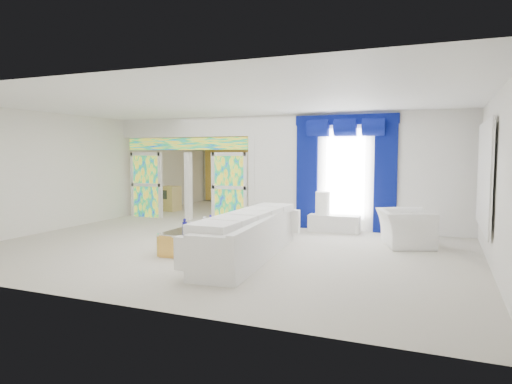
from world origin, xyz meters
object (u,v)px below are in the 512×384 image
at_px(armchair, 405,228).
at_px(grand_piano, 256,197).
at_px(white_sofa, 249,238).
at_px(console_table, 334,224).
at_px(coffee_table, 195,239).

distance_m(armchair, grand_piano, 6.86).
xyz_separation_m(white_sofa, console_table, (0.88, 3.37, -0.16)).
xyz_separation_m(console_table, grand_piano, (-3.47, 3.28, 0.25)).
distance_m(coffee_table, grand_piano, 6.47).
distance_m(white_sofa, grand_piano, 7.14).
relative_size(console_table, armchair, 1.08).
bearing_deg(coffee_table, grand_piano, 101.12).
height_order(coffee_table, console_table, console_table).
height_order(coffee_table, armchair, armchair).
bearing_deg(console_table, white_sofa, -104.61).
height_order(white_sofa, grand_piano, grand_piano).
bearing_deg(armchair, white_sofa, 111.19).
bearing_deg(coffee_table, console_table, 54.00).
bearing_deg(coffee_table, white_sofa, -12.53).
bearing_deg(grand_piano, armchair, -48.46).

